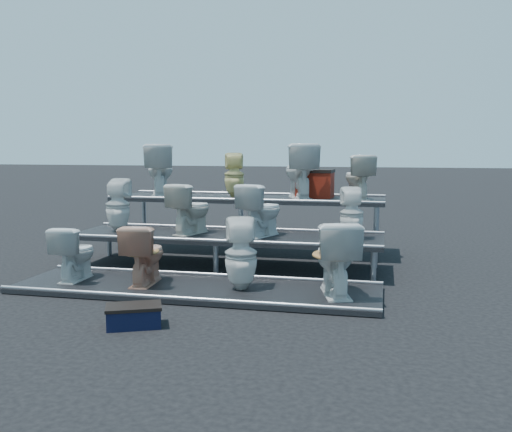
% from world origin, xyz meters
% --- Properties ---
extents(ground, '(80.00, 80.00, 0.00)m').
position_xyz_m(ground, '(0.00, 0.00, 0.00)').
color(ground, black).
rests_on(ground, ground).
extents(tier_front, '(4.20, 1.20, 0.06)m').
position_xyz_m(tier_front, '(0.00, -1.30, 0.03)').
color(tier_front, black).
rests_on(tier_front, ground).
extents(tier_mid, '(4.20, 1.20, 0.46)m').
position_xyz_m(tier_mid, '(0.00, 0.00, 0.23)').
color(tier_mid, black).
rests_on(tier_mid, ground).
extents(tier_back, '(4.20, 1.20, 0.86)m').
position_xyz_m(tier_back, '(0.00, 1.30, 0.43)').
color(tier_back, black).
rests_on(tier_back, ground).
extents(toilet_0, '(0.38, 0.65, 0.65)m').
position_xyz_m(toilet_0, '(-1.51, -1.30, 0.39)').
color(toilet_0, silver).
rests_on(toilet_0, tier_front).
extents(toilet_1, '(0.44, 0.71, 0.70)m').
position_xyz_m(toilet_1, '(-0.61, -1.30, 0.41)').
color(toilet_1, tan).
rests_on(toilet_1, tier_front).
extents(toilet_2, '(0.45, 0.45, 0.80)m').
position_xyz_m(toilet_2, '(0.54, -1.30, 0.46)').
color(toilet_2, silver).
rests_on(toilet_2, tier_front).
extents(toilet_3, '(0.64, 0.88, 0.81)m').
position_xyz_m(toilet_3, '(1.59, -1.30, 0.47)').
color(toilet_3, silver).
rests_on(toilet_3, tier_front).
extents(toilet_4, '(0.38, 0.38, 0.74)m').
position_xyz_m(toilet_4, '(-1.58, 0.00, 0.83)').
color(toilet_4, silver).
rests_on(toilet_4, tier_mid).
extents(toilet_5, '(0.57, 0.76, 0.69)m').
position_xyz_m(toilet_5, '(-0.50, 0.00, 0.81)').
color(toilet_5, beige).
rests_on(toilet_5, tier_mid).
extents(toilet_6, '(0.63, 0.79, 0.70)m').
position_xyz_m(toilet_6, '(0.49, 0.00, 0.81)').
color(toilet_6, silver).
rests_on(toilet_6, tier_mid).
extents(toilet_7, '(0.35, 0.36, 0.67)m').
position_xyz_m(toilet_7, '(1.68, 0.00, 0.80)').
color(toilet_7, silver).
rests_on(toilet_7, tier_mid).
extents(toilet_8, '(0.71, 0.92, 0.83)m').
position_xyz_m(toilet_8, '(-1.48, 1.30, 1.27)').
color(toilet_8, silver).
rests_on(toilet_8, tier_back).
extents(toilet_9, '(0.39, 0.39, 0.70)m').
position_xyz_m(toilet_9, '(-0.23, 1.30, 1.21)').
color(toilet_9, '#DBCF84').
rests_on(toilet_9, tier_back).
extents(toilet_10, '(0.72, 0.93, 0.84)m').
position_xyz_m(toilet_10, '(0.81, 1.30, 1.28)').
color(toilet_10, silver).
rests_on(toilet_10, tier_back).
extents(toilet_11, '(0.57, 0.74, 0.67)m').
position_xyz_m(toilet_11, '(1.69, 1.30, 1.19)').
color(toilet_11, beige).
rests_on(toilet_11, tier_back).
extents(red_crate, '(0.56, 0.46, 0.39)m').
position_xyz_m(red_crate, '(1.03, 1.47, 1.05)').
color(red_crate, maroon).
rests_on(red_crate, tier_back).
extents(step_stool, '(0.56, 0.46, 0.17)m').
position_xyz_m(step_stool, '(-0.13, -2.65, 0.09)').
color(step_stool, black).
rests_on(step_stool, ground).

